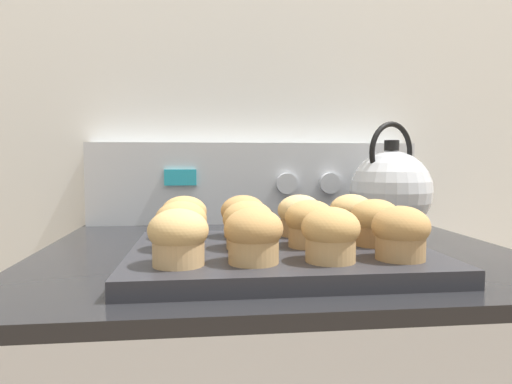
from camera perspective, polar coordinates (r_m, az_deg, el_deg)
wall_back at (r=1.08m, az=-0.52°, el=13.64°), size 8.00×0.05×2.40m
control_panel at (r=1.01m, az=-0.07°, el=1.16°), size 0.72×0.07×0.18m
muffin_pan at (r=0.62m, az=2.95°, el=-7.92°), size 0.39×0.30×0.02m
muffin_r0_c0 at (r=0.52m, az=-9.69°, el=-5.57°), size 0.07×0.07×0.06m
muffin_r0_c1 at (r=0.52m, az=-0.31°, el=-5.43°), size 0.07×0.07×0.06m
muffin_r0_c2 at (r=0.54m, az=9.30°, el=-5.23°), size 0.07×0.07×0.06m
muffin_r0_c3 at (r=0.57m, az=17.63°, el=-4.86°), size 0.07×0.07×0.06m
muffin_r1_c0 at (r=0.61m, az=-9.35°, el=-4.12°), size 0.07×0.07×0.06m
muffin_r1_c1 at (r=0.61m, az=-0.99°, el=-4.09°), size 0.07×0.07×0.06m
muffin_r1_c2 at (r=0.62m, az=6.75°, el=-3.89°), size 0.07×0.07×0.06m
muffin_r1_c3 at (r=0.65m, az=14.65°, el=-3.66°), size 0.07×0.07×0.06m
muffin_r2_c0 at (r=0.69m, az=-8.98°, el=-3.11°), size 0.07×0.07×0.06m
muffin_r2_c1 at (r=0.70m, az=-1.63°, el=-3.01°), size 0.07×0.07×0.06m
muffin_r2_c2 at (r=0.71m, az=5.46°, el=-2.90°), size 0.07×0.07×0.06m
muffin_r2_c3 at (r=0.73m, az=11.83°, el=-2.75°), size 0.07×0.07×0.06m
tea_kettle at (r=0.92m, az=16.55°, el=0.30°), size 0.19×0.16×0.21m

